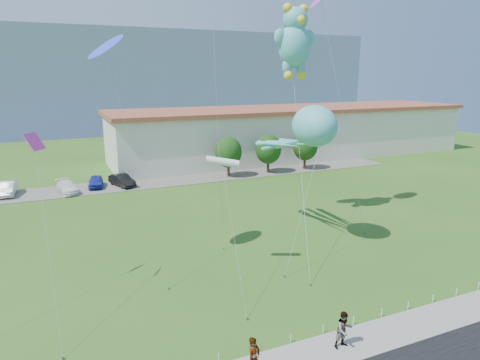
{
  "coord_description": "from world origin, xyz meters",
  "views": [
    {
      "loc": [
        -11.27,
        -18.06,
        13.53
      ],
      "look_at": [
        0.23,
        8.0,
        6.46
      ],
      "focal_mm": 32.0,
      "sensor_mm": 36.0,
      "label": 1
    }
  ],
  "objects_px": {
    "warehouse": "(294,132)",
    "parked_car_white": "(67,187)",
    "pedestrian_left": "(254,358)",
    "parked_car_black": "(122,180)",
    "teddy_bear_kite": "(295,40)",
    "parked_car_silver": "(7,189)",
    "parked_car_blue": "(96,181)",
    "pedestrian_right": "(344,330)",
    "octopus_kite": "(306,133)"
  },
  "relations": [
    {
      "from": "warehouse",
      "to": "parked_car_white",
      "type": "xyz_separation_m",
      "value": [
        -36.31,
        -9.82,
        -3.41
      ]
    },
    {
      "from": "warehouse",
      "to": "pedestrian_left",
      "type": "bearing_deg",
      "value": -122.51
    },
    {
      "from": "parked_car_black",
      "to": "teddy_bear_kite",
      "type": "xyz_separation_m",
      "value": [
        12.54,
        -19.43,
        15.56
      ]
    },
    {
      "from": "parked_car_black",
      "to": "parked_car_silver",
      "type": "bearing_deg",
      "value": 155.96
    },
    {
      "from": "parked_car_silver",
      "to": "teddy_bear_kite",
      "type": "relative_size",
      "value": 0.24
    },
    {
      "from": "parked_car_silver",
      "to": "teddy_bear_kite",
      "type": "distance_m",
      "value": 36.01
    },
    {
      "from": "parked_car_blue",
      "to": "pedestrian_left",
      "type": "bearing_deg",
      "value": -77.31
    },
    {
      "from": "pedestrian_right",
      "to": "parked_car_silver",
      "type": "xyz_separation_m",
      "value": [
        -17.78,
        38.62,
        -0.25
      ]
    },
    {
      "from": "parked_car_black",
      "to": "warehouse",
      "type": "bearing_deg",
      "value": -2.03
    },
    {
      "from": "parked_car_white",
      "to": "parked_car_blue",
      "type": "distance_m",
      "value": 3.56
    },
    {
      "from": "parked_car_black",
      "to": "pedestrian_left",
      "type": "bearing_deg",
      "value": -109.19
    },
    {
      "from": "parked_car_black",
      "to": "octopus_kite",
      "type": "xyz_separation_m",
      "value": [
        10.8,
        -24.51,
        8.3
      ]
    },
    {
      "from": "parked_car_blue",
      "to": "warehouse",
      "type": "bearing_deg",
      "value": 22.66
    },
    {
      "from": "pedestrian_left",
      "to": "parked_car_black",
      "type": "xyz_separation_m",
      "value": [
        -0.01,
        37.73,
        -0.31
      ]
    },
    {
      "from": "pedestrian_left",
      "to": "pedestrian_right",
      "type": "relative_size",
      "value": 1.03
    },
    {
      "from": "parked_car_silver",
      "to": "parked_car_black",
      "type": "bearing_deg",
      "value": -0.85
    },
    {
      "from": "pedestrian_left",
      "to": "teddy_bear_kite",
      "type": "distance_m",
      "value": 26.92
    },
    {
      "from": "parked_car_silver",
      "to": "parked_car_white",
      "type": "xyz_separation_m",
      "value": [
        6.29,
        -1.63,
        -0.1
      ]
    },
    {
      "from": "pedestrian_right",
      "to": "parked_car_black",
      "type": "relative_size",
      "value": 0.44
    },
    {
      "from": "pedestrian_left",
      "to": "parked_car_silver",
      "type": "relative_size",
      "value": 0.44
    },
    {
      "from": "parked_car_white",
      "to": "parked_car_blue",
      "type": "xyz_separation_m",
      "value": [
        3.32,
        1.29,
        0.04
      ]
    },
    {
      "from": "pedestrian_left",
      "to": "parked_car_white",
      "type": "relative_size",
      "value": 0.44
    },
    {
      "from": "parked_car_white",
      "to": "parked_car_black",
      "type": "xyz_separation_m",
      "value": [
        6.36,
        0.57,
        0.07
      ]
    },
    {
      "from": "parked_car_silver",
      "to": "octopus_kite",
      "type": "height_order",
      "value": "octopus_kite"
    },
    {
      "from": "parked_car_white",
      "to": "parked_car_silver",
      "type": "bearing_deg",
      "value": 154.22
    },
    {
      "from": "pedestrian_right",
      "to": "warehouse",
      "type": "bearing_deg",
      "value": 61.47
    },
    {
      "from": "warehouse",
      "to": "parked_car_silver",
      "type": "bearing_deg",
      "value": -169.12
    },
    {
      "from": "warehouse",
      "to": "octopus_kite",
      "type": "height_order",
      "value": "octopus_kite"
    },
    {
      "from": "pedestrian_left",
      "to": "octopus_kite",
      "type": "xyz_separation_m",
      "value": [
        10.79,
        13.22,
        7.98
      ]
    },
    {
      "from": "parked_car_blue",
      "to": "parked_car_black",
      "type": "xyz_separation_m",
      "value": [
        3.04,
        -0.73,
        0.04
      ]
    },
    {
      "from": "pedestrian_left",
      "to": "parked_car_blue",
      "type": "bearing_deg",
      "value": 67.32
    },
    {
      "from": "pedestrian_left",
      "to": "parked_car_black",
      "type": "distance_m",
      "value": 37.73
    },
    {
      "from": "parked_car_blue",
      "to": "parked_car_black",
      "type": "distance_m",
      "value": 3.12
    },
    {
      "from": "parked_car_white",
      "to": "warehouse",
      "type": "bearing_deg",
      "value": 3.91
    },
    {
      "from": "pedestrian_right",
      "to": "teddy_bear_kite",
      "type": "height_order",
      "value": "teddy_bear_kite"
    },
    {
      "from": "parked_car_silver",
      "to": "parked_car_black",
      "type": "height_order",
      "value": "parked_car_silver"
    },
    {
      "from": "parked_car_silver",
      "to": "parked_car_blue",
      "type": "height_order",
      "value": "parked_car_silver"
    },
    {
      "from": "parked_car_white",
      "to": "octopus_kite",
      "type": "height_order",
      "value": "octopus_kite"
    },
    {
      "from": "parked_car_blue",
      "to": "teddy_bear_kite",
      "type": "xyz_separation_m",
      "value": [
        15.58,
        -20.16,
        15.6
      ]
    },
    {
      "from": "parked_car_silver",
      "to": "teddy_bear_kite",
      "type": "bearing_deg",
      "value": -35.16
    },
    {
      "from": "pedestrian_right",
      "to": "parked_car_silver",
      "type": "distance_m",
      "value": 42.51
    },
    {
      "from": "warehouse",
      "to": "parked_car_black",
      "type": "distance_m",
      "value": 31.53
    },
    {
      "from": "parked_car_silver",
      "to": "pedestrian_right",
      "type": "bearing_deg",
      "value": -61.3
    },
    {
      "from": "pedestrian_left",
      "to": "octopus_kite",
      "type": "relative_size",
      "value": 0.18
    },
    {
      "from": "parked_car_white",
      "to": "parked_car_black",
      "type": "distance_m",
      "value": 6.38
    },
    {
      "from": "parked_car_silver",
      "to": "parked_car_white",
      "type": "height_order",
      "value": "parked_car_silver"
    },
    {
      "from": "pedestrian_left",
      "to": "teddy_bear_kite",
      "type": "relative_size",
      "value": 0.1
    },
    {
      "from": "pedestrian_left",
      "to": "parked_car_silver",
      "type": "height_order",
      "value": "pedestrian_left"
    },
    {
      "from": "parked_car_silver",
      "to": "octopus_kite",
      "type": "relative_size",
      "value": 0.41
    },
    {
      "from": "parked_car_white",
      "to": "parked_car_black",
      "type": "bearing_deg",
      "value": -6.15
    }
  ]
}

